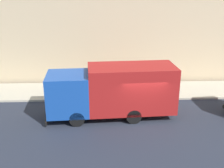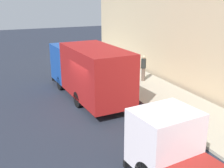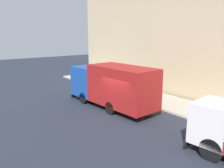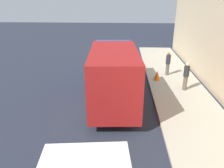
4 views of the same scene
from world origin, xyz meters
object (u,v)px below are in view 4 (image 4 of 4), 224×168
pedestrian_walking (168,63)px  pedestrian_standing (186,75)px  large_utility_truck (113,71)px  traffic_cone_orange (157,75)px

pedestrian_walking → pedestrian_standing: (0.60, -2.75, 0.04)m
large_utility_truck → traffic_cone_orange: large_utility_truck is taller
large_utility_truck → pedestrian_walking: (3.81, 4.01, -0.65)m
large_utility_truck → pedestrian_standing: size_ratio=4.31×
pedestrian_walking → traffic_cone_orange: 1.53m
large_utility_truck → traffic_cone_orange: bearing=41.5°
large_utility_truck → pedestrian_walking: large_utility_truck is taller
pedestrian_walking → traffic_cone_orange: bearing=93.7°
large_utility_truck → pedestrian_walking: 5.58m
large_utility_truck → traffic_cone_orange: size_ratio=11.67×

